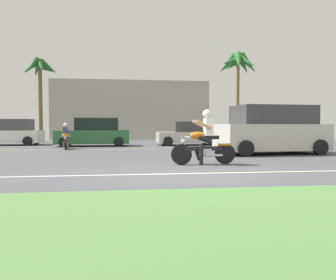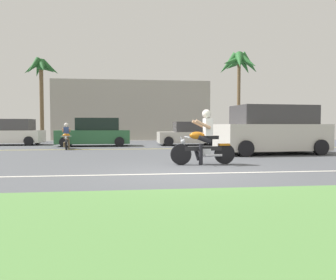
% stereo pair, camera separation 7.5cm
% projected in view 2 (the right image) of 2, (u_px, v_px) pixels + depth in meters
% --- Properties ---
extents(ground, '(56.00, 30.00, 0.04)m').
position_uv_depth(ground, '(171.00, 161.00, 11.00)').
color(ground, '#4C4F54').
extents(grass_median, '(56.00, 3.80, 0.06)m').
position_uv_depth(grass_median, '(244.00, 220.00, 3.96)').
color(grass_median, '#548442').
rests_on(grass_median, ground).
extents(lane_line_near, '(50.40, 0.12, 0.01)m').
position_uv_depth(lane_line_near, '(186.00, 174.00, 8.01)').
color(lane_line_near, silver).
rests_on(lane_line_near, ground).
extents(lane_line_far, '(50.40, 0.12, 0.01)m').
position_uv_depth(lane_line_far, '(157.00, 149.00, 16.54)').
color(lane_line_far, yellow).
rests_on(lane_line_far, ground).
extents(motorcyclist, '(2.04, 0.67, 1.71)m').
position_uv_depth(motorcyclist, '(204.00, 141.00, 9.89)').
color(motorcyclist, black).
rests_on(motorcyclist, ground).
extents(suv_nearby, '(4.83, 2.57, 2.06)m').
position_uv_depth(suv_nearby, '(272.00, 131.00, 13.65)').
color(suv_nearby, beige).
rests_on(suv_nearby, ground).
extents(parked_car_0, '(3.99, 1.93, 1.61)m').
position_uv_depth(parked_car_0, '(10.00, 133.00, 19.87)').
color(parked_car_0, white).
rests_on(parked_car_0, ground).
extents(parked_car_1, '(4.25, 1.91, 1.66)m').
position_uv_depth(parked_car_1, '(95.00, 133.00, 18.89)').
color(parked_car_1, '#2D663D').
rests_on(parked_car_1, ground).
extents(parked_car_2, '(3.79, 1.96, 1.44)m').
position_uv_depth(parked_car_2, '(189.00, 134.00, 19.84)').
color(parked_car_2, beige).
rests_on(parked_car_2, ground).
extents(palm_tree_0, '(2.66, 2.62, 6.08)m').
position_uv_depth(palm_tree_0, '(41.00, 73.00, 22.97)').
color(palm_tree_0, brown).
rests_on(palm_tree_0, ground).
extents(palm_tree_1, '(3.25, 3.39, 6.59)m').
position_uv_depth(palm_tree_1, '(239.00, 65.00, 23.18)').
color(palm_tree_1, brown).
rests_on(palm_tree_1, ground).
extents(motorcyclist_distant, '(0.56, 1.61, 1.35)m').
position_uv_depth(motorcyclist_distant, '(66.00, 138.00, 16.42)').
color(motorcyclist_distant, black).
rests_on(motorcyclist_distant, ground).
extents(building_far, '(13.27, 4.00, 5.02)m').
position_uv_depth(building_far, '(132.00, 111.00, 28.61)').
color(building_far, '#A8A399').
rests_on(building_far, ground).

